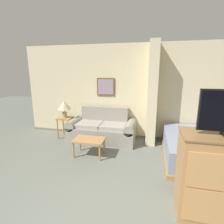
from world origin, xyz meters
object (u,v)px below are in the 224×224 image
(table_lamp, at_px, (64,106))
(backpack, at_px, (214,130))
(couch, at_px, (102,129))
(coffee_table, at_px, (89,141))
(bed, at_px, (201,148))

(table_lamp, xyz_separation_m, backpack, (3.61, -0.70, -0.19))
(table_lamp, bearing_deg, couch, 2.58)
(coffee_table, distance_m, bed, 2.44)
(bed, bearing_deg, coffee_table, -171.00)
(couch, height_order, backpack, backpack)
(bed, bearing_deg, backpack, -48.80)
(coffee_table, xyz_separation_m, table_lamp, (-1.05, 0.91, 0.59))
(couch, height_order, table_lamp, table_lamp)
(couch, xyz_separation_m, coffee_table, (-0.03, -0.96, 0.02))
(couch, xyz_separation_m, backpack, (2.53, -0.75, 0.43))
(couch, distance_m, table_lamp, 1.25)
(bed, height_order, backpack, backpack)
(coffee_table, relative_size, table_lamp, 1.41)
(couch, bearing_deg, table_lamp, -177.42)
(table_lamp, relative_size, backpack, 1.08)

